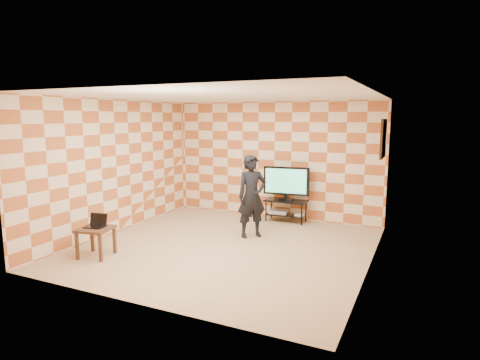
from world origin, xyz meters
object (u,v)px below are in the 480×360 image
Objects in this scene: side_table at (96,233)px; person at (252,196)px; tv at (286,182)px; tv_stand at (286,206)px.

side_table is 0.38× the size of person.
tv is at bearing 58.54° from side_table.
side_table is at bearing -121.46° from tv.
tv reaches higher than side_table.
side_table is (-2.18, -3.56, 0.05)m from tv_stand.
person is (-0.24, -1.39, 0.45)m from tv_stand.
person reaches higher than tv_stand.
tv is 1.41m from person.
tv_stand is 0.58× the size of person.
side_table is (-2.18, -3.55, -0.50)m from tv.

